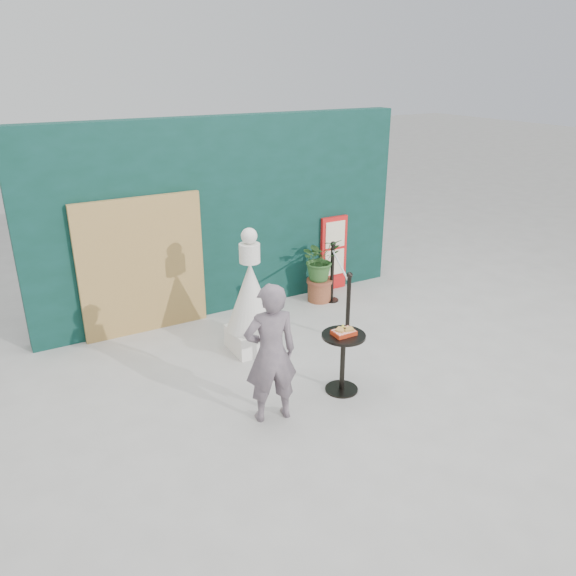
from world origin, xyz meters
name	(u,v)px	position (x,y,z in m)	size (l,w,h in m)	color
ground	(338,399)	(0.00, 0.00, 0.00)	(60.00, 60.00, 0.00)	#ADAAA5
back_wall	(225,217)	(0.00, 3.15, 1.50)	(6.00, 0.30, 3.00)	#092C24
bamboo_fence	(143,267)	(-1.40, 2.94, 1.00)	(1.80, 0.08, 2.00)	tan
woman	(271,353)	(-0.85, 0.08, 0.81)	(0.59, 0.39, 1.61)	slate
menu_board	(334,254)	(1.90, 2.95, 0.65)	(0.50, 0.07, 1.30)	red
statue	(251,302)	(-0.32, 1.64, 0.71)	(0.68, 0.68, 1.74)	white
cafe_table	(343,354)	(0.15, 0.15, 0.50)	(0.52, 0.52, 0.75)	black
food_basket	(344,332)	(0.15, 0.15, 0.79)	(0.26, 0.19, 0.11)	#AB2C12
planter	(320,265)	(1.41, 2.63, 0.63)	(0.64, 0.55, 1.09)	#965131
stanchion_barrier	(339,289)	(1.28, 1.86, 0.49)	(0.84, 1.54, 1.03)	black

